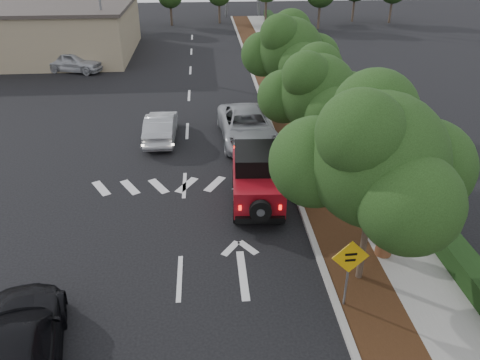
{
  "coord_description": "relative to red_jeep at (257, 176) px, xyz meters",
  "views": [
    {
      "loc": [
        1.0,
        -11.55,
        9.79
      ],
      "look_at": [
        2.15,
        3.0,
        1.8
      ],
      "focal_mm": 35.0,
      "sensor_mm": 36.0,
      "label": 1
    }
  ],
  "objects": [
    {
      "name": "parked_suv",
      "position": [
        -11.66,
        19.84,
        -0.34
      ],
      "size": [
        4.85,
        3.15,
        1.54
      ],
      "primitive_type": "imported",
      "rotation": [
        0.0,
        0.0,
        1.25
      ],
      "color": "#B4B7BC",
      "rests_on": "ground"
    },
    {
      "name": "silver_suv_ahead",
      "position": [
        0.16,
        5.94,
        -0.31
      ],
      "size": [
        2.96,
        5.86,
        1.59
      ],
      "primitive_type": "imported",
      "rotation": [
        0.0,
        0.0,
        0.06
      ],
      "color": "#A2A5A9",
      "rests_on": "ground"
    },
    {
      "name": "street_tree_mid",
      "position": [
        2.66,
        1.98,
        -1.11
      ],
      "size": [
        3.2,
        3.2,
        5.32
      ],
      "primitive_type": null,
      "color": "#1B3110",
      "rests_on": "ground"
    },
    {
      "name": "light_pole_a",
      "position": [
        -9.44,
        21.48,
        -1.11
      ],
      "size": [
        2.0,
        0.22,
        9.0
      ],
      "primitive_type": null,
      "color": "slate",
      "rests_on": "ground"
    },
    {
      "name": "planting_strip",
      "position": [
        2.66,
        7.48,
        -1.05
      ],
      "size": [
        1.8,
        70.0,
        0.12
      ],
      "primitive_type": "cube",
      "color": "black",
      "rests_on": "ground"
    },
    {
      "name": "hedge",
      "position": [
        5.96,
        7.48,
        -0.71
      ],
      "size": [
        0.8,
        70.0,
        0.8
      ],
      "primitive_type": "cube",
      "color": "black",
      "rests_on": "ground"
    },
    {
      "name": "ground",
      "position": [
        -2.94,
        -4.52,
        -1.11
      ],
      "size": [
        120.0,
        120.0,
        0.0
      ],
      "primitive_type": "plane",
      "color": "black",
      "rests_on": "ground"
    },
    {
      "name": "light_pole_b",
      "position": [
        -10.44,
        33.48,
        -1.11
      ],
      "size": [
        2.0,
        0.22,
        9.0
      ],
      "primitive_type": null,
      "color": "slate",
      "rests_on": "ground"
    },
    {
      "name": "street_tree_near",
      "position": [
        2.66,
        -5.02,
        -1.11
      ],
      "size": [
        3.8,
        3.8,
        5.92
      ],
      "primitive_type": null,
      "color": "#1B3110",
      "rests_on": "ground"
    },
    {
      "name": "transmission_tower",
      "position": [
        3.06,
        43.48,
        -1.11
      ],
      "size": [
        7.0,
        4.0,
        28.0
      ],
      "primitive_type": null,
      "color": "slate",
      "rests_on": "ground"
    },
    {
      "name": "red_jeep",
      "position": [
        0.0,
        0.0,
        0.0
      ],
      "size": [
        2.12,
        4.35,
        2.18
      ],
      "rotation": [
        0.0,
        0.0,
        -0.06
      ],
      "color": "black",
      "rests_on": "ground"
    },
    {
      "name": "curb",
      "position": [
        1.66,
        7.48,
        -1.03
      ],
      "size": [
        0.2,
        70.0,
        0.15
      ],
      "primitive_type": "cube",
      "color": "#9E9B93",
      "rests_on": "ground"
    },
    {
      "name": "silver_sedan_oncoming",
      "position": [
        -4.23,
        6.5,
        -0.42
      ],
      "size": [
        1.55,
        4.2,
        1.38
      ],
      "primitive_type": "imported",
      "rotation": [
        0.0,
        0.0,
        3.12
      ],
      "color": "#A4A7AC",
      "rests_on": "ground"
    },
    {
      "name": "speed_hump_sign",
      "position": [
        1.86,
        -6.19,
        0.46
      ],
      "size": [
        1.06,
        0.1,
        2.26
      ],
      "rotation": [
        0.0,
        0.0,
        0.04
      ],
      "color": "slate",
      "rests_on": "ground"
    },
    {
      "name": "terracotta_planter",
      "position": [
        3.8,
        -3.96,
        -0.31
      ],
      "size": [
        0.68,
        0.68,
        1.18
      ],
      "rotation": [
        0.0,
        0.0,
        -0.1
      ],
      "color": "brown",
      "rests_on": "ground"
    },
    {
      "name": "street_tree_far",
      "position": [
        2.66,
        8.48,
        -1.11
      ],
      "size": [
        3.4,
        3.4,
        5.62
      ],
      "primitive_type": null,
      "color": "#1B3110",
      "rests_on": "ground"
    },
    {
      "name": "sidewalk",
      "position": [
        4.56,
        7.48,
        -1.05
      ],
      "size": [
        2.0,
        70.0,
        0.12
      ],
      "primitive_type": "cube",
      "color": "gray",
      "rests_on": "ground"
    },
    {
      "name": "black_suv_oncoming",
      "position": [
        -6.74,
        -8.0,
        -0.28
      ],
      "size": [
        3.44,
        6.04,
        1.65
      ],
      "primitive_type": "imported",
      "rotation": [
        0.0,
        0.0,
        3.35
      ],
      "color": "black",
      "rests_on": "ground"
    }
  ]
}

